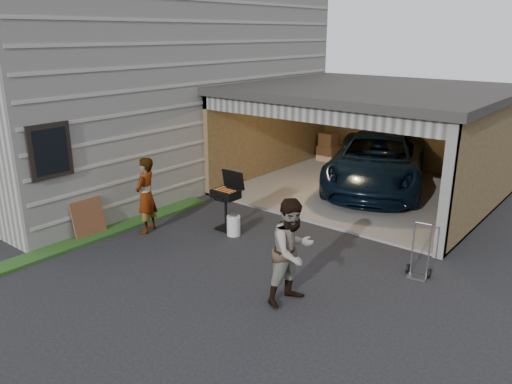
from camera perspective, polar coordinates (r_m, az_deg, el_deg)
ground at (r=9.80m, az=-9.79°, el=-8.10°), size 80.00×80.00×0.00m
house at (r=16.10m, az=-13.93°, el=11.99°), size 7.00×11.00×5.50m
groundcover_strip at (r=11.00m, az=-21.61°, el=-6.04°), size 0.50×8.00×0.06m
garage at (r=14.06m, az=13.36°, el=7.62°), size 6.80×6.30×2.90m
minivan at (r=14.34m, az=13.64°, el=3.19°), size 4.21×5.89×1.49m
woman at (r=11.15m, az=-12.47°, el=-0.37°), size 0.60×0.72×1.69m
man at (r=8.07m, az=4.19°, el=-6.79°), size 0.83×0.98×1.78m
bbq_grill at (r=11.07m, az=-3.38°, el=-0.43°), size 0.59×0.52×1.31m
propane_tank at (r=10.90m, az=-2.58°, el=-3.86°), size 0.39×0.39×0.44m
plywood_panel at (r=11.36m, az=-18.61°, el=-2.87°), size 0.21×0.74×0.82m
hand_truck at (r=9.58m, az=18.08°, el=-8.08°), size 0.45×0.37×1.04m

